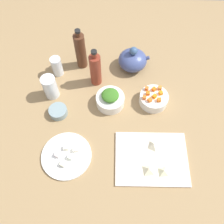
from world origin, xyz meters
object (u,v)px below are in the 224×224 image
object	(u,v)px
cutting_board	(151,158)
drinking_glass_1	(50,87)
teapot	(133,60)
bowl_carrots	(154,99)
bottle_1	(81,51)
bowl_greens	(110,100)
bottle_0	(95,69)
plate_tofu	(67,156)
bowl_small_side	(58,111)
drinking_glass_0	(57,66)

from	to	relation	value
cutting_board	drinking_glass_1	world-z (taller)	drinking_glass_1
cutting_board	teapot	bearing A→B (deg)	98.64
bowl_carrots	teapot	distance (cm)	26.34
bottle_1	drinking_glass_1	world-z (taller)	bottle_1
bowl_greens	drinking_glass_1	distance (cm)	31.73
bowl_carrots	bottle_1	xyz separation A→B (cm)	(-39.50, 24.41, 8.64)
cutting_board	bowl_greens	bearing A→B (deg)	123.98
bowl_greens	teapot	bearing A→B (deg)	65.17
bottle_1	drinking_glass_1	size ratio (longest dim) A/B	1.89
bottle_1	bottle_0	bearing A→B (deg)	-53.43
bowl_carrots	bottle_0	world-z (taller)	bottle_0
plate_tofu	bowl_small_side	world-z (taller)	bowl_small_side
cutting_board	drinking_glass_1	bearing A→B (deg)	145.97
bottle_0	bowl_greens	bearing A→B (deg)	-60.02
plate_tofu	bowl_carrots	bearing A→B (deg)	36.75
bowl_carrots	plate_tofu	bearing A→B (deg)	-143.25
bowl_small_side	bottle_1	size ratio (longest dim) A/B	0.36
bowl_greens	drinking_glass_1	size ratio (longest dim) A/B	1.08
cutting_board	drinking_glass_0	distance (cm)	70.55
bottle_0	drinking_glass_1	size ratio (longest dim) A/B	1.76
bowl_small_side	drinking_glass_1	xyz separation A→B (cm)	(-4.83, 11.60, 4.86)
bowl_greens	drinking_glass_1	world-z (taller)	drinking_glass_1
cutting_board	drinking_glass_1	xyz separation A→B (cm)	(-51.33, 34.66, 6.27)
teapot	bottle_0	size ratio (longest dim) A/B	0.73
cutting_board	bowl_small_side	size ratio (longest dim) A/B	3.61
cutting_board	bowl_carrots	size ratio (longest dim) A/B	2.27
bowl_greens	drinking_glass_1	bearing A→B (deg)	171.38
bowl_carrots	teapot	size ratio (longest dim) A/B	0.85
teapot	drinking_glass_0	distance (cm)	42.13
bowl_carrots	drinking_glass_1	xyz separation A→B (cm)	(-53.70, 3.14, 4.04)
bottle_0	bottle_1	size ratio (longest dim) A/B	0.93
drinking_glass_1	bottle_1	bearing A→B (deg)	56.27
cutting_board	bottle_0	size ratio (longest dim) A/B	1.41
plate_tofu	bottle_1	xyz separation A→B (cm)	(2.55, 55.81, 10.77)
teapot	plate_tofu	bearing A→B (deg)	-119.50
bottle_0	drinking_glass_0	size ratio (longest dim) A/B	2.06
bottle_0	drinking_glass_0	xyz separation A→B (cm)	(-21.78, 5.29, -4.51)
plate_tofu	bottle_1	distance (cm)	56.89
bowl_greens	bowl_small_side	distance (cm)	27.22
bowl_carrots	bottle_0	bearing A→B (deg)	157.76
plate_tofu	drinking_glass_0	xyz separation A→B (cm)	(-10.44, 49.25, 5.18)
plate_tofu	drinking_glass_1	size ratio (longest dim) A/B	1.73
bowl_carrots	teapot	world-z (taller)	teapot
bowl_carrots	bowl_small_side	bearing A→B (deg)	-170.18
bowl_small_side	cutting_board	bearing A→B (deg)	-26.38
bowl_greens	plate_tofu	bearing A→B (deg)	-123.17
cutting_board	bottle_1	world-z (taller)	bottle_1
bowl_small_side	bottle_1	distance (cm)	35.46
teapot	drinking_glass_0	xyz separation A→B (cm)	(-41.70, -6.00, 0.14)
plate_tofu	teapot	xyz separation A→B (cm)	(31.26, 55.25, 5.04)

